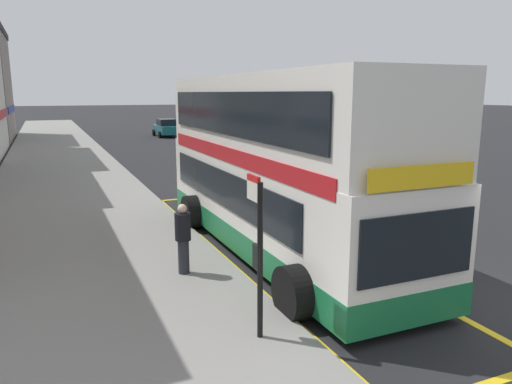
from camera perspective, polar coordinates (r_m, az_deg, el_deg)
The scene contains 9 objects.
ground_plane at distance 38.90m, azimuth -11.95°, elevation 5.42°, with size 260.00×260.00×0.00m, color black.
pavement_near at distance 38.13m, azimuth -22.34°, elevation 4.79°, with size 6.00×76.00×0.14m, color gray.
double_decker_bus at distance 12.18m, azimuth 2.44°, elevation 2.49°, with size 3.28×10.24×4.40m.
bus_bay_markings at distance 12.83m, azimuth 1.77°, elevation -6.49°, with size 3.01×13.62×0.01m.
bus_stop_sign at distance 7.61m, azimuth 0.24°, elevation -6.05°, with size 0.09×0.51×2.59m.
parked_car_grey_far at distance 25.49m, azimuth 5.58°, elevation 4.32°, with size 2.09×4.20×1.62m.
parked_car_teal_kerbside at distance 40.00m, azimuth -5.18°, elevation 6.93°, with size 2.09×4.20×1.62m.
parked_car_teal_across at distance 46.08m, azimuth -10.42°, elevation 7.40°, with size 2.09×4.20×1.62m.
pedestrian_waiting_near_sign at distance 10.56m, azimuth -8.54°, elevation -5.16°, with size 0.34×0.34×1.53m.
Camera 1 is at (-7.71, -5.92, 3.98)m, focal length 34.16 mm.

